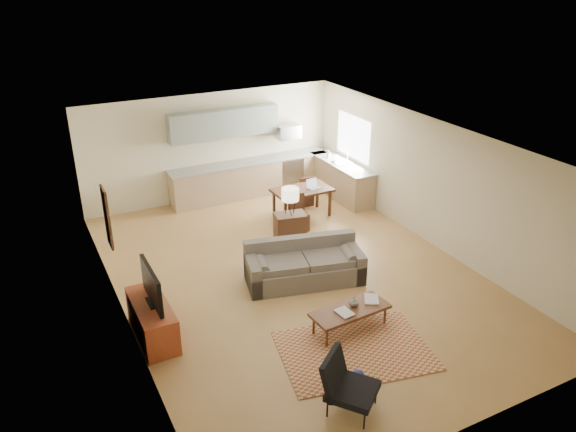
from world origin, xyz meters
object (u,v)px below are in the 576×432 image
armchair (353,386)px  console_table (290,230)px  dining_table (302,203)px  coffee_table (350,319)px  tv_credenza (152,320)px  sofa (305,263)px

armchair → console_table: armchair is taller
console_table → dining_table: console_table is taller
coffee_table → dining_table: 4.59m
armchair → console_table: size_ratio=1.11×
console_table → dining_table: 1.56m
tv_credenza → dining_table: 5.36m
sofa → dining_table: size_ratio=1.66×
armchair → coffee_table: bearing=20.0°
sofa → armchair: size_ratio=2.76×
coffee_table → dining_table: dining_table is taller
coffee_table → console_table: (0.50, 3.12, 0.17)m
console_table → dining_table: (0.95, 1.23, -0.03)m
sofa → coffee_table: bearing=-78.9°
sofa → tv_credenza: (-3.02, -0.39, -0.08)m
dining_table → armchair: bearing=-113.0°
tv_credenza → dining_table: bearing=34.7°
dining_table → console_table: bearing=-128.4°
coffee_table → dining_table: size_ratio=0.98×
tv_credenza → armchair: bearing=-55.4°
tv_credenza → dining_table: dining_table is taller
tv_credenza → console_table: size_ratio=1.84×
sofa → tv_credenza: size_ratio=1.66×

